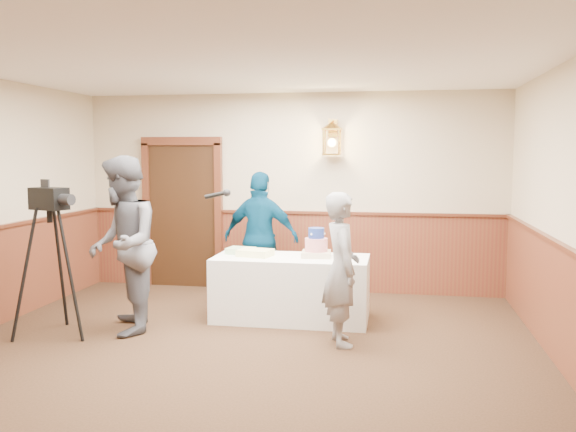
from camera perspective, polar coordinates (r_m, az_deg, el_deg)
name	(u,v)px	position (r m, az deg, el deg)	size (l,w,h in m)	color
ground	(223,375)	(5.59, -6.10, -14.60)	(7.00, 7.00, 0.00)	#301F12
room_shell	(229,200)	(5.71, -5.51, 1.51)	(6.02, 7.02, 2.81)	beige
display_table	(291,288)	(7.20, 0.28, -6.78)	(1.80, 0.80, 0.75)	white
tiered_cake	(316,245)	(7.12, 2.66, -2.77)	(0.35, 0.35, 0.34)	beige
sheet_cake_yellow	(255,253)	(7.19, -3.08, -3.45)	(0.38, 0.29, 0.08)	#FDFB97
sheet_cake_green	(241,251)	(7.38, -4.45, -3.25)	(0.31, 0.25, 0.07)	#95C188
interviewer	(123,245)	(6.83, -15.23, -2.64)	(1.65, 1.15, 1.93)	#52535C
baker	(341,269)	(6.24, 5.01, -4.94)	(0.57, 0.38, 1.57)	gray
assistant_p	(261,238)	(7.92, -2.54, -2.06)	(1.01, 0.42, 1.72)	navy
tv_camera_rig	(52,270)	(6.97, -21.23, -4.74)	(0.62, 0.58, 1.60)	black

